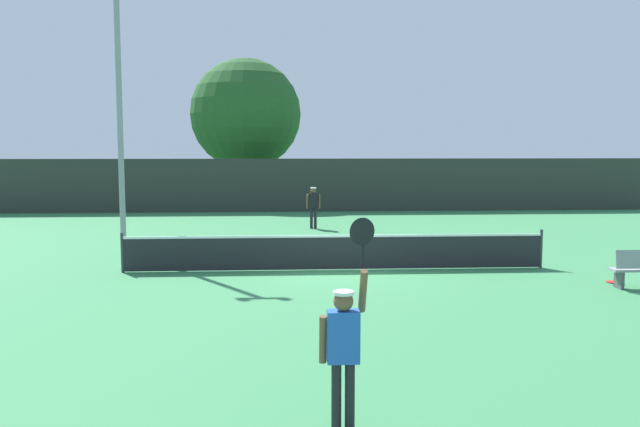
# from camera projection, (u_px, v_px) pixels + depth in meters

# --- Properties ---
(ground_plane) EXTENTS (120.00, 120.00, 0.00)m
(ground_plane) POSITION_uv_depth(u_px,v_px,m) (336.00, 270.00, 18.14)
(ground_plane) COLOR #387F4C
(tennis_net) EXTENTS (11.52, 0.08, 1.07)m
(tennis_net) POSITION_uv_depth(u_px,v_px,m) (336.00, 251.00, 18.09)
(tennis_net) COLOR #232328
(tennis_net) RESTS_ON ground
(perimeter_fence) EXTENTS (35.17, 0.12, 2.72)m
(perimeter_fence) POSITION_uv_depth(u_px,v_px,m) (309.00, 185.00, 34.08)
(perimeter_fence) COLOR #2D332D
(perimeter_fence) RESTS_ON ground
(player_serving) EXTENTS (0.67, 0.40, 2.54)m
(player_serving) POSITION_uv_depth(u_px,v_px,m) (344.00, 338.00, 7.83)
(player_serving) COLOR blue
(player_serving) RESTS_ON ground
(player_receiving) EXTENTS (0.57, 0.25, 1.68)m
(player_receiving) POSITION_uv_depth(u_px,v_px,m) (313.00, 203.00, 27.09)
(player_receiving) COLOR black
(player_receiving) RESTS_ON ground
(tennis_ball) EXTENTS (0.07, 0.07, 0.07)m
(tennis_ball) POSITION_uv_depth(u_px,v_px,m) (361.00, 279.00, 16.74)
(tennis_ball) COLOR #CCE033
(tennis_ball) RESTS_ON ground
(spare_racket) EXTENTS (0.28, 0.52, 0.04)m
(spare_racket) POSITION_uv_depth(u_px,v_px,m) (613.00, 282.00, 16.43)
(spare_racket) COLOR black
(spare_racket) RESTS_ON ground
(light_pole) EXTENTS (1.18, 0.28, 9.57)m
(light_pole) POSITION_uv_depth(u_px,v_px,m) (119.00, 82.00, 20.82)
(light_pole) COLOR gray
(light_pole) RESTS_ON ground
(large_tree) EXTENTS (6.40, 6.40, 8.40)m
(large_tree) POSITION_uv_depth(u_px,v_px,m) (246.00, 114.00, 38.55)
(large_tree) COLOR brown
(large_tree) RESTS_ON ground
(parked_car_near) EXTENTS (1.97, 4.23, 1.69)m
(parked_car_near) POSITION_uv_depth(u_px,v_px,m) (161.00, 190.00, 39.17)
(parked_car_near) COLOR #B7B7BC
(parked_car_near) RESTS_ON ground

